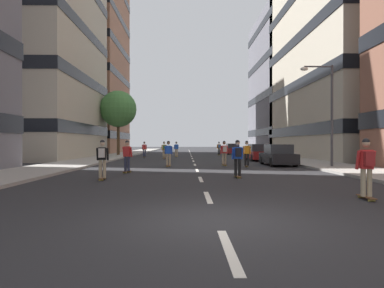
# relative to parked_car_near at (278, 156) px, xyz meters

# --- Properties ---
(ground_plane) EXTENTS (189.84, 189.84, 0.00)m
(ground_plane) POSITION_rel_parked_car_near_xyz_m (-5.99, 14.48, -0.70)
(ground_plane) COLOR #28282B
(sidewalk_left) EXTENTS (3.87, 87.01, 0.14)m
(sidewalk_left) POSITION_rel_parked_car_near_xyz_m (-15.11, 18.44, -0.63)
(sidewalk_left) COLOR #9E9991
(sidewalk_left) RESTS_ON ground_plane
(sidewalk_right) EXTENTS (3.87, 87.01, 0.14)m
(sidewalk_right) POSITION_rel_parked_car_near_xyz_m (3.14, 18.44, -0.63)
(sidewalk_right) COLOR #9E9991
(sidewalk_right) RESTS_ON ground_plane
(lane_markings) EXTENTS (0.16, 72.20, 0.01)m
(lane_markings) POSITION_rel_parked_car_near_xyz_m (-5.99, 15.84, -0.70)
(lane_markings) COLOR silver
(lane_markings) RESTS_ON ground_plane
(building_left_mid) EXTENTS (13.18, 17.34, 30.65)m
(building_left_mid) POSITION_rel_parked_car_near_xyz_m (-23.58, 11.78, 14.72)
(building_left_mid) COLOR #B2A893
(building_left_mid) RESTS_ON ground_plane
(building_left_far) EXTENTS (13.18, 16.43, 32.47)m
(building_left_far) POSITION_rel_parked_car_near_xyz_m (-23.58, 30.16, 15.63)
(building_left_far) COLOR #9E6B51
(building_left_far) RESTS_ON ground_plane
(building_right_mid) EXTENTS (13.18, 22.32, 24.21)m
(building_right_mid) POSITION_rel_parked_car_near_xyz_m (11.61, 11.78, 11.49)
(building_right_mid) COLOR #BCB29E
(building_right_mid) RESTS_ON ground_plane
(building_right_far) EXTENTS (13.18, 17.64, 21.98)m
(building_right_far) POSITION_rel_parked_car_near_xyz_m (11.61, 30.16, 10.38)
(building_right_far) COLOR slate
(building_right_far) RESTS_ON ground_plane
(parked_car_near) EXTENTS (1.82, 4.40, 1.52)m
(parked_car_near) POSITION_rel_parked_car_near_xyz_m (0.00, 0.00, 0.00)
(parked_car_near) COLOR black
(parked_car_near) RESTS_ON ground_plane
(parked_car_mid) EXTENTS (1.82, 4.40, 1.52)m
(parked_car_mid) POSITION_rel_parked_car_near_xyz_m (0.00, 6.60, 0.00)
(parked_car_mid) COLOR maroon
(parked_car_mid) RESTS_ON ground_plane
(parked_car_far) EXTENTS (1.82, 4.40, 1.52)m
(parked_car_far) POSITION_rel_parked_car_near_xyz_m (0.00, 23.79, 0.00)
(parked_car_far) COLOR maroon
(parked_car_far) RESTS_ON ground_plane
(street_tree_near) EXTENTS (4.55, 4.55, 8.00)m
(street_tree_near) POSITION_rel_parked_car_near_xyz_m (-15.11, 18.09, 5.15)
(street_tree_near) COLOR #4C3823
(street_tree_near) RESTS_ON sidewalk_left
(streetlamp_right) EXTENTS (2.13, 0.30, 6.50)m
(streetlamp_right) POSITION_rel_parked_car_near_xyz_m (2.38, -2.73, 3.44)
(streetlamp_right) COLOR #3F3F44
(streetlamp_right) RESTS_ON sidewalk_right
(skater_0) EXTENTS (0.57, 0.92, 1.78)m
(skater_0) POSITION_rel_parked_car_near_xyz_m (-9.86, -5.83, 0.29)
(skater_0) COLOR brown
(skater_0) RESTS_ON ground_plane
(skater_1) EXTENTS (0.55, 0.91, 1.78)m
(skater_1) POSITION_rel_parked_car_near_xyz_m (-8.92, 10.74, 0.32)
(skater_1) COLOR brown
(skater_1) RESTS_ON ground_plane
(skater_2) EXTENTS (0.56, 0.92, 1.78)m
(skater_2) POSITION_rel_parked_car_near_xyz_m (-11.31, 13.55, 0.29)
(skater_2) COLOR brown
(skater_2) RESTS_ON ground_plane
(skater_3) EXTENTS (0.55, 0.91, 1.78)m
(skater_3) POSITION_rel_parked_car_near_xyz_m (-10.34, -9.38, 0.32)
(skater_3) COLOR brown
(skater_3) RESTS_ON ground_plane
(skater_4) EXTENTS (0.56, 0.92, 1.78)m
(skater_4) POSITION_rel_parked_car_near_xyz_m (-7.85, -1.12, 0.29)
(skater_4) COLOR brown
(skater_4) RESTS_ON ground_plane
(skater_5) EXTENTS (0.57, 0.92, 1.78)m
(skater_5) POSITION_rel_parked_car_near_xyz_m (-2.51, -1.38, 0.29)
(skater_5) COLOR brown
(skater_5) RESTS_ON ground_plane
(skater_6) EXTENTS (0.54, 0.91, 1.78)m
(skater_6) POSITION_rel_parked_car_near_xyz_m (-1.44, -14.69, 0.32)
(skater_6) COLOR brown
(skater_6) RESTS_ON ground_plane
(skater_7) EXTENTS (0.55, 0.92, 1.78)m
(skater_7) POSITION_rel_parked_car_near_xyz_m (-3.92, -0.25, 0.32)
(skater_7) COLOR brown
(skater_7) RESTS_ON ground_plane
(skater_8) EXTENTS (0.56, 0.92, 1.78)m
(skater_8) POSITION_rel_parked_car_near_xyz_m (-2.32, 19.81, 0.32)
(skater_8) COLOR brown
(skater_8) RESTS_ON ground_plane
(skater_9) EXTENTS (0.54, 0.91, 1.78)m
(skater_9) POSITION_rel_parked_car_near_xyz_m (-4.22, -8.52, 0.32)
(skater_9) COLOR brown
(skater_9) RESTS_ON ground_plane
(skater_10) EXTENTS (0.57, 0.92, 1.78)m
(skater_10) POSITION_rel_parked_car_near_xyz_m (-7.79, 15.54, 0.29)
(skater_10) COLOR brown
(skater_10) RESTS_ON ground_plane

